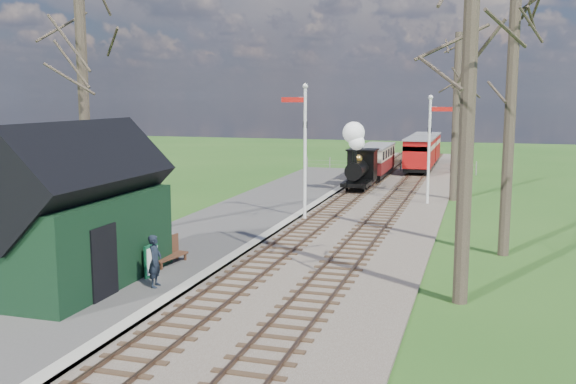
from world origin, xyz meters
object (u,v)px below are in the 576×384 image
at_px(semaphore_far, 431,141).
at_px(red_carriage_a, 420,154).
at_px(red_carriage_b, 426,148).
at_px(locomotive, 359,161).
at_px(station_shed, 77,214).
at_px(coach, 375,159).
at_px(person, 155,261).
at_px(semaphore_near, 304,142).
at_px(bench, 166,252).
at_px(sign_board, 151,261).

xyz_separation_m(semaphore_far, red_carriage_a, (-1.77, 13.54, -1.88)).
relative_size(semaphore_far, red_carriage_b, 1.14).
bearing_deg(semaphore_far, locomotive, 141.06).
bearing_deg(station_shed, coach, 81.15).
height_order(station_shed, semaphore_far, semaphore_far).
distance_m(red_carriage_b, person, 37.00).
xyz_separation_m(semaphore_near, red_carriage_b, (3.37, 25.04, -2.15)).
relative_size(red_carriage_a, bench, 3.15).
relative_size(station_shed, sign_board, 6.30).
xyz_separation_m(semaphore_near, coach, (0.77, 15.60, -2.24)).
bearing_deg(semaphore_far, red_carriage_a, 97.47).
distance_m(semaphore_near, locomotive, 9.73).
bearing_deg(coach, sign_board, -95.64).
distance_m(semaphore_far, coach, 10.73).
height_order(semaphore_near, sign_board, semaphore_near).
height_order(locomotive, red_carriage_b, locomotive).
height_order(station_shed, coach, station_shed).
bearing_deg(station_shed, bench, 62.12).
distance_m(semaphore_near, red_carriage_b, 25.35).
xyz_separation_m(station_shed, red_carriage_b, (6.90, 37.04, -0.80)).
relative_size(locomotive, red_carriage_a, 0.81).
height_order(locomotive, coach, locomotive).
bearing_deg(person, semaphore_far, -28.86).
relative_size(coach, bench, 4.05).
xyz_separation_m(sign_board, bench, (-0.26, 1.47, -0.09)).
bearing_deg(person, semaphore_near, -15.01).
height_order(red_carriage_a, sign_board, red_carriage_a).
xyz_separation_m(coach, red_carriage_b, (2.60, 9.44, 0.09)).
bearing_deg(locomotive, coach, 89.89).
relative_size(station_shed, semaphore_near, 1.01).
bearing_deg(sign_board, coach, 84.36).
relative_size(station_shed, bench, 3.96).
distance_m(semaphore_far, red_carriage_b, 19.21).
bearing_deg(person, coach, -13.24).
bearing_deg(semaphore_near, sign_board, -99.68).
distance_m(locomotive, person, 21.33).
relative_size(coach, person, 4.23).
height_order(sign_board, person, person).
bearing_deg(locomotive, person, -95.29).
bearing_deg(red_carriage_a, locomotive, -104.65).
xyz_separation_m(coach, person, (-1.98, -27.27, -0.42)).
bearing_deg(semaphore_near, person, -95.91).
bearing_deg(semaphore_far, person, -109.77).
bearing_deg(locomotive, bench, -98.61).
distance_m(locomotive, red_carriage_b, 15.72).
distance_m(red_carriage_a, bench, 29.35).
bearing_deg(red_carriage_a, person, -98.34).
bearing_deg(station_shed, red_carriage_a, 77.66).
bearing_deg(semaphore_near, semaphore_far, 49.40).
bearing_deg(sign_board, red_carriage_a, 80.25).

